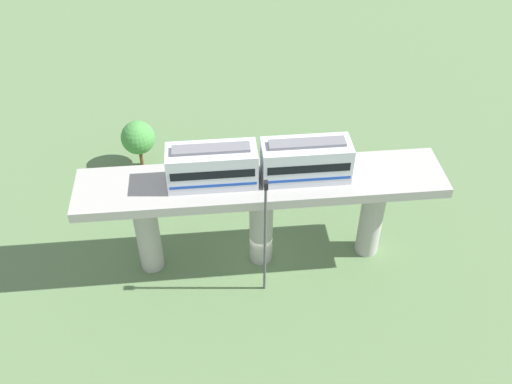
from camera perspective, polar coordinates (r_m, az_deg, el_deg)
name	(u,v)px	position (r m, az deg, el deg)	size (l,w,h in m)	color
ground_plane	(261,257)	(49.43, 0.48, -6.42)	(120.00, 120.00, 0.00)	#5B7A4C
viaduct	(261,201)	(44.90, 0.53, -0.89)	(5.20, 28.00, 8.64)	#A8A59E
train	(259,163)	(42.47, 0.33, 2.85)	(2.64, 13.55, 3.24)	silver
parked_car_red	(202,177)	(56.27, -5.36, 1.51)	(2.43, 4.43, 1.76)	red
parked_car_white	(349,180)	(56.35, 9.12, 1.17)	(2.12, 4.33, 1.76)	white
parked_car_black	(274,179)	(55.82, 1.76, 1.32)	(2.44, 4.43, 1.76)	black
tree_near_viaduct	(138,138)	(57.88, -11.58, 5.28)	(3.32, 3.32, 5.01)	brown
signal_post	(265,234)	(42.64, 0.91, -4.21)	(0.44, 0.28, 11.24)	#4C4C51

